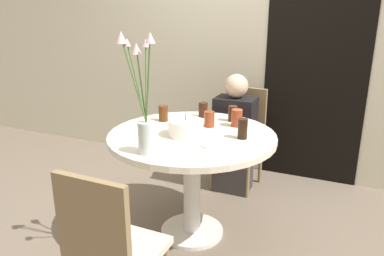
# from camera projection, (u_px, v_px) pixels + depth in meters

# --- Properties ---
(ground_plane) EXTENTS (16.00, 16.00, 0.00)m
(ground_plane) POSITION_uv_depth(u_px,v_px,m) (192.00, 232.00, 2.75)
(ground_plane) COLOR #6B5B4C
(wall_back) EXTENTS (8.00, 0.05, 2.60)m
(wall_back) POSITION_uv_depth(u_px,v_px,m) (249.00, 39.00, 3.53)
(wall_back) COLOR beige
(wall_back) RESTS_ON ground_plane
(doorway_panel) EXTENTS (0.90, 0.01, 2.05)m
(doorway_panel) POSITION_uv_depth(u_px,v_px,m) (315.00, 73.00, 3.35)
(doorway_panel) COLOR black
(doorway_panel) RESTS_ON ground_plane
(dining_table) EXTENTS (1.13, 1.13, 0.77)m
(dining_table) POSITION_uv_depth(u_px,v_px,m) (192.00, 153.00, 2.56)
(dining_table) COLOR beige
(dining_table) RESTS_ON ground_plane
(chair_near_front) EXTENTS (0.43, 0.43, 0.89)m
(chair_near_front) POSITION_uv_depth(u_px,v_px,m) (241.00, 132.00, 3.40)
(chair_near_front) COLOR beige
(chair_near_front) RESTS_ON ground_plane
(chair_left_flank) EXTENTS (0.41, 0.41, 0.89)m
(chair_left_flank) POSITION_uv_depth(u_px,v_px,m) (109.00, 245.00, 1.78)
(chair_left_flank) COLOR beige
(chair_left_flank) RESTS_ON ground_plane
(birthday_cake) EXTENTS (0.23, 0.23, 0.15)m
(birthday_cake) POSITION_uv_depth(u_px,v_px,m) (186.00, 128.00, 2.47)
(birthday_cake) COLOR white
(birthday_cake) RESTS_ON dining_table
(flower_vase) EXTENTS (0.27, 0.24, 0.70)m
(flower_vase) POSITION_uv_depth(u_px,v_px,m) (144.00, 112.00, 2.11)
(flower_vase) COLOR silver
(flower_vase) RESTS_ON dining_table
(side_plate) EXTENTS (0.17, 0.17, 0.01)m
(side_plate) POSITION_uv_depth(u_px,v_px,m) (214.00, 145.00, 2.30)
(side_plate) COLOR silver
(side_plate) RESTS_ON dining_table
(drink_glass_0) EXTENTS (0.08, 0.08, 0.12)m
(drink_glass_0) POSITION_uv_depth(u_px,v_px,m) (237.00, 118.00, 2.66)
(drink_glass_0) COLOR maroon
(drink_glass_0) RESTS_ON dining_table
(drink_glass_1) EXTENTS (0.06, 0.06, 0.13)m
(drink_glass_1) POSITION_uv_depth(u_px,v_px,m) (243.00, 129.00, 2.41)
(drink_glass_1) COLOR black
(drink_glass_1) RESTS_ON dining_table
(drink_glass_2) EXTENTS (0.07, 0.07, 0.12)m
(drink_glass_2) POSITION_uv_depth(u_px,v_px,m) (233.00, 114.00, 2.79)
(drink_glass_2) COLOR #33190C
(drink_glass_2) RESTS_ON dining_table
(drink_glass_3) EXTENTS (0.07, 0.07, 0.11)m
(drink_glass_3) POSITION_uv_depth(u_px,v_px,m) (203.00, 110.00, 2.89)
(drink_glass_3) COLOR #33190C
(drink_glass_3) RESTS_ON dining_table
(drink_glass_4) EXTENTS (0.07, 0.07, 0.11)m
(drink_glass_4) POSITION_uv_depth(u_px,v_px,m) (209.00, 119.00, 2.65)
(drink_glass_4) COLOR maroon
(drink_glass_4) RESTS_ON dining_table
(drink_glass_5) EXTENTS (0.07, 0.07, 0.12)m
(drink_glass_5) POSITION_uv_depth(u_px,v_px,m) (163.00, 113.00, 2.79)
(drink_glass_5) COLOR #51280F
(drink_glass_5) RESTS_ON dining_table
(person_boy) EXTENTS (0.34, 0.24, 1.05)m
(person_boy) POSITION_uv_depth(u_px,v_px,m) (234.00, 138.00, 3.27)
(person_boy) COLOR #383333
(person_boy) RESTS_ON ground_plane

